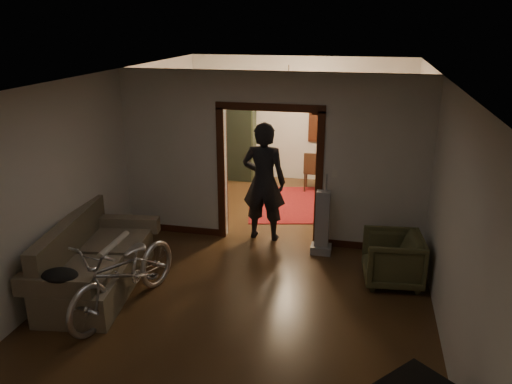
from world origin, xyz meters
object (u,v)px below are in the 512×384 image
(bicycle, at_px, (125,273))
(armchair, at_px, (392,259))
(locker, at_px, (236,143))
(desk, at_px, (349,171))
(sofa, at_px, (97,256))
(person, at_px, (264,182))

(bicycle, bearing_deg, armchair, 36.78)
(armchair, xyz_separation_m, locker, (-3.38, 4.28, 0.48))
(bicycle, bearing_deg, desk, 78.36)
(sofa, distance_m, desk, 6.01)
(person, relative_size, desk, 1.80)
(sofa, xyz_separation_m, person, (1.88, 2.16, 0.52))
(armchair, distance_m, locker, 5.48)
(bicycle, xyz_separation_m, desk, (2.56, 5.50, -0.10))
(locker, relative_size, desk, 1.52)
(sofa, relative_size, locker, 1.25)
(armchair, bearing_deg, sofa, -81.27)
(sofa, xyz_separation_m, armchair, (3.96, 1.04, -0.12))
(person, relative_size, locker, 1.19)
(bicycle, height_order, locker, locker)
(armchair, height_order, person, person)
(desk, bearing_deg, armchair, -91.90)
(armchair, bearing_deg, person, -124.22)
(sofa, distance_m, locker, 5.37)
(sofa, distance_m, bicycle, 0.75)
(armchair, xyz_separation_m, desk, (-0.78, 4.05, 0.05))
(bicycle, distance_m, desk, 6.07)
(armchair, distance_m, person, 2.45)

